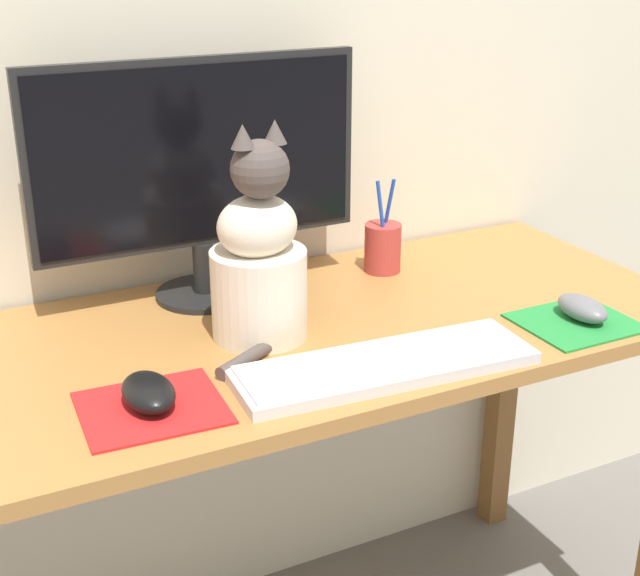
# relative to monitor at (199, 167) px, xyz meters

# --- Properties ---
(desk) EXTENTS (1.44, 0.57, 0.74)m
(desk) POSITION_rel_monitor_xyz_m (0.04, -0.19, -0.34)
(desk) COLOR #A87038
(desk) RESTS_ON ground_plane
(monitor) EXTENTS (0.56, 0.17, 0.41)m
(monitor) POSITION_rel_monitor_xyz_m (0.00, 0.00, 0.00)
(monitor) COLOR black
(monitor) RESTS_ON desk
(keyboard) EXTENTS (0.45, 0.16, 0.02)m
(keyboard) POSITION_rel_monitor_xyz_m (0.14, -0.39, -0.22)
(keyboard) COLOR silver
(keyboard) RESTS_ON desk
(mousepad_left) EXTENTS (0.20, 0.18, 0.00)m
(mousepad_left) POSITION_rel_monitor_xyz_m (-0.20, -0.34, -0.23)
(mousepad_left) COLOR red
(mousepad_left) RESTS_ON desk
(mousepad_right) EXTENTS (0.18, 0.16, 0.00)m
(mousepad_right) POSITION_rel_monitor_xyz_m (0.50, -0.38, -0.23)
(mousepad_right) COLOR #238438
(mousepad_right) RESTS_ON desk
(computer_mouse_left) EXTENTS (0.07, 0.11, 0.04)m
(computer_mouse_left) POSITION_rel_monitor_xyz_m (-0.20, -0.33, -0.21)
(computer_mouse_left) COLOR black
(computer_mouse_left) RESTS_ON mousepad_left
(computer_mouse_right) EXTENTS (0.06, 0.10, 0.04)m
(computer_mouse_right) POSITION_rel_monitor_xyz_m (0.52, -0.37, -0.21)
(computer_mouse_right) COLOR slate
(computer_mouse_right) RESTS_ON mousepad_right
(cat) EXTENTS (0.20, 0.21, 0.34)m
(cat) POSITION_rel_monitor_xyz_m (0.02, -0.19, -0.10)
(cat) COLOR beige
(cat) RESTS_ON desk
(pen_cup) EXTENTS (0.07, 0.07, 0.18)m
(pen_cup) POSITION_rel_monitor_xyz_m (0.34, -0.03, -0.18)
(pen_cup) COLOR #B23833
(pen_cup) RESTS_ON desk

